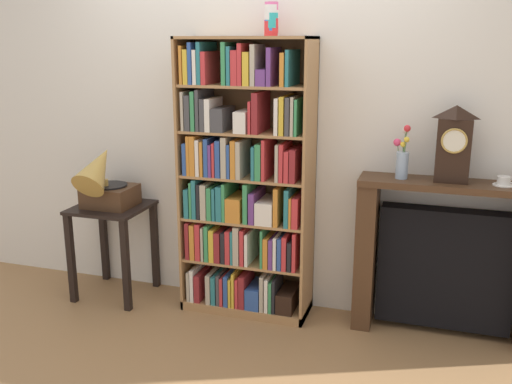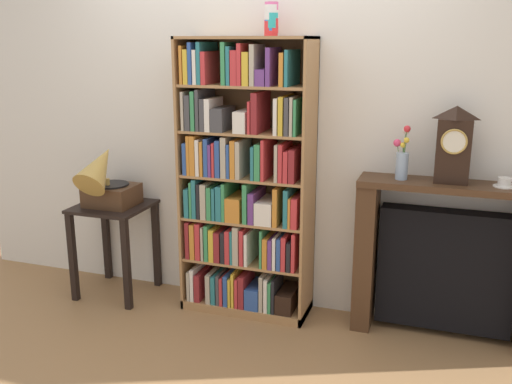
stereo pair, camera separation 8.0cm
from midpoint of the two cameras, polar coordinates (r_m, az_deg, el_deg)
ground_plane at (r=3.98m, az=-0.81°, el=-12.18°), size 7.84×6.40×0.02m
wall_back at (r=3.82m, az=2.79°, el=7.55°), size 4.84×0.08×2.62m
bookshelf at (r=3.76m, az=-0.70°, el=0.15°), size 0.85×0.34×1.82m
cup_stack at (r=3.62m, az=2.20°, el=16.84°), size 0.09×0.09×0.20m
side_table_left at (r=4.22m, az=-13.42°, el=-3.53°), size 0.50×0.48×0.67m
gramophone at (r=4.06m, az=-14.26°, el=1.17°), size 0.33×0.47×0.49m
fireplace_mantel at (r=3.72m, az=18.98°, el=-6.59°), size 1.09×0.28×0.99m
mantel_clock at (r=3.51m, az=19.74°, el=4.45°), size 0.19×0.12×0.45m
flower_vase at (r=3.54m, az=15.00°, el=3.27°), size 0.10×0.11×0.32m
teacup_with_saucer at (r=3.57m, az=24.12°, el=0.83°), size 0.12×0.12×0.05m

